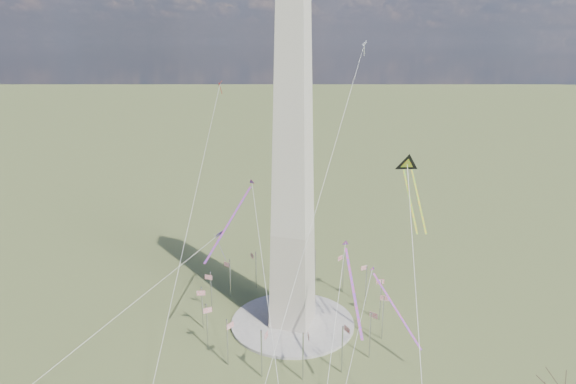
% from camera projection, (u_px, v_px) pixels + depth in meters
% --- Properties ---
extents(ground, '(2000.00, 2000.00, 0.00)m').
position_uv_depth(ground, '(293.00, 324.00, 150.51)').
color(ground, '#576231').
rests_on(ground, ground).
extents(plaza, '(36.00, 36.00, 0.80)m').
position_uv_depth(plaza, '(293.00, 322.00, 150.40)').
color(plaza, '#ACA59E').
rests_on(plaza, ground).
extents(washington_monument, '(15.56, 15.56, 100.00)m').
position_uv_depth(washington_monument, '(293.00, 165.00, 137.02)').
color(washington_monument, '#BCAF9E').
rests_on(washington_monument, plaza).
extents(flagpole_ring, '(54.40, 54.40, 13.00)m').
position_uv_depth(flagpole_ring, '(293.00, 301.00, 148.47)').
color(flagpole_ring, silver).
rests_on(flagpole_ring, ground).
extents(tree_near, '(9.92, 9.92, 17.37)m').
position_uv_depth(tree_near, '(561.00, 384.00, 104.60)').
color(tree_near, '#483A2B').
rests_on(tree_near, ground).
extents(kite_delta_black, '(10.67, 19.63, 16.03)m').
position_uv_depth(kite_delta_black, '(408.00, 168.00, 133.10)').
color(kite_delta_black, black).
rests_on(kite_delta_black, ground).
extents(kite_diamond_purple, '(2.80, 3.54, 10.33)m').
position_uv_depth(kite_diamond_purple, '(220.00, 237.00, 155.53)').
color(kite_diamond_purple, navy).
rests_on(kite_diamond_purple, ground).
extents(kite_streamer_left, '(9.50, 20.71, 15.01)m').
position_uv_depth(kite_streamer_left, '(351.00, 275.00, 121.88)').
color(kite_streamer_left, '#F93C27').
rests_on(kite_streamer_left, ground).
extents(kite_streamer_mid, '(5.42, 24.02, 16.58)m').
position_uv_depth(kite_streamer_mid, '(237.00, 208.00, 138.50)').
color(kite_streamer_mid, '#F93C27').
rests_on(kite_streamer_mid, ground).
extents(kite_streamer_right, '(16.21, 15.60, 14.58)m').
position_uv_depth(kite_streamer_right, '(388.00, 296.00, 136.38)').
color(kite_streamer_right, '#F93C27').
rests_on(kite_streamer_right, ground).
extents(kite_small_red, '(1.17, 1.93, 4.63)m').
position_uv_depth(kite_small_red, '(220.00, 84.00, 173.68)').
color(kite_small_red, red).
rests_on(kite_small_red, ground).
extents(kite_small_white, '(1.81, 1.60, 4.81)m').
position_uv_depth(kite_small_white, '(364.00, 45.00, 164.73)').
color(kite_small_white, white).
rests_on(kite_small_white, ground).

